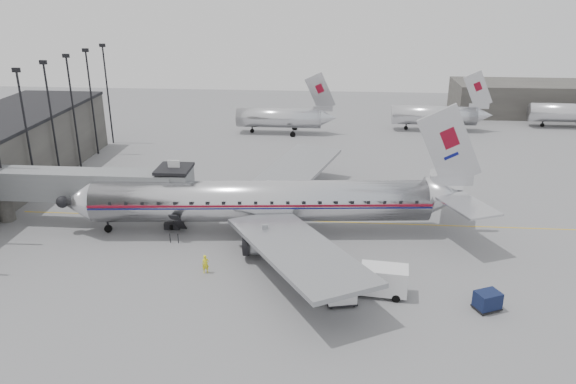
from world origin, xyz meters
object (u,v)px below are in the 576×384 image
at_px(service_van, 375,280).
at_px(baggage_cart_white, 341,292).
at_px(ramp_worker, 206,264).
at_px(baggage_cart_navy, 487,300).
at_px(airliner, 269,201).

distance_m(service_van, baggage_cart_white, 3.27).
height_order(baggage_cart_white, ramp_worker, baggage_cart_white).
distance_m(baggage_cart_navy, ramp_worker, 23.57).
height_order(baggage_cart_navy, ramp_worker, ramp_worker).
distance_m(baggage_cart_navy, baggage_cart_white, 11.42).
xyz_separation_m(baggage_cart_white, ramp_worker, (-11.82, 4.00, -0.15)).
bearing_deg(baggage_cart_navy, ramp_worker, 145.26).
bearing_deg(baggage_cart_navy, airliner, 119.89).
bearing_deg(ramp_worker, baggage_cart_white, -41.10).
height_order(airliner, baggage_cart_white, airliner).
relative_size(service_van, ramp_worker, 3.27).
bearing_deg(baggage_cart_white, baggage_cart_navy, -12.86).
height_order(service_van, baggage_cart_white, service_van).
height_order(service_van, baggage_cart_navy, service_van).
relative_size(service_van, baggage_cart_navy, 2.31).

